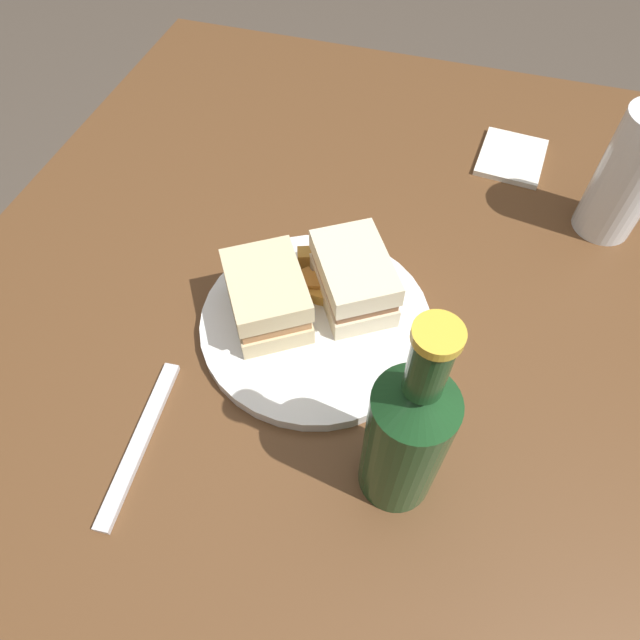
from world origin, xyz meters
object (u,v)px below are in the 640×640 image
cider_bottle (407,435)px  fork (140,441)px  sandwich_half_right (267,297)px  plate (316,323)px  pint_glass (624,183)px  sandwich_half_left (354,278)px  napkin (511,157)px

cider_bottle → fork: 0.27m
sandwich_half_right → fork: size_ratio=0.73×
plate → cider_bottle: 0.21m
sandwich_half_right → plate: bearing=100.3°
pint_glass → cider_bottle: 0.46m
cider_bottle → sandwich_half_left: bearing=-154.0°
pint_glass → sandwich_half_right: bearing=-53.1°
sandwich_half_right → napkin: sandwich_half_right is taller
sandwich_half_right → napkin: 0.45m
pint_glass → sandwich_half_left: bearing=-51.8°
pint_glass → fork: bearing=-44.2°
sandwich_half_right → pint_glass: (-0.27, 0.37, 0.02)m
napkin → cider_bottle: bearing=-6.8°
pint_glass → cider_bottle: bearing=-24.5°
pint_glass → napkin: 0.18m
plate → sandwich_half_right: size_ratio=2.01×
plate → sandwich_half_right: bearing=-79.7°
plate → pint_glass: bearing=130.2°
sandwich_half_right → cider_bottle: bearing=52.0°
plate → napkin: plate is taller
plate → sandwich_half_left: size_ratio=1.98×
fork → napkin: bearing=-33.8°
plate → napkin: 0.41m
napkin → plate: bearing=-26.8°
plate → cider_bottle: size_ratio=1.05×
sandwich_half_left → sandwich_half_right: (0.05, -0.08, 0.00)m
sandwich_half_left → fork: size_ratio=0.74×
sandwich_half_left → pint_glass: bearing=128.2°
plate → pint_glass: size_ratio=1.56×
sandwich_half_left → napkin: (-0.33, 0.16, -0.04)m
napkin → fork: bearing=-29.4°
plate → cider_bottle: bearing=40.1°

